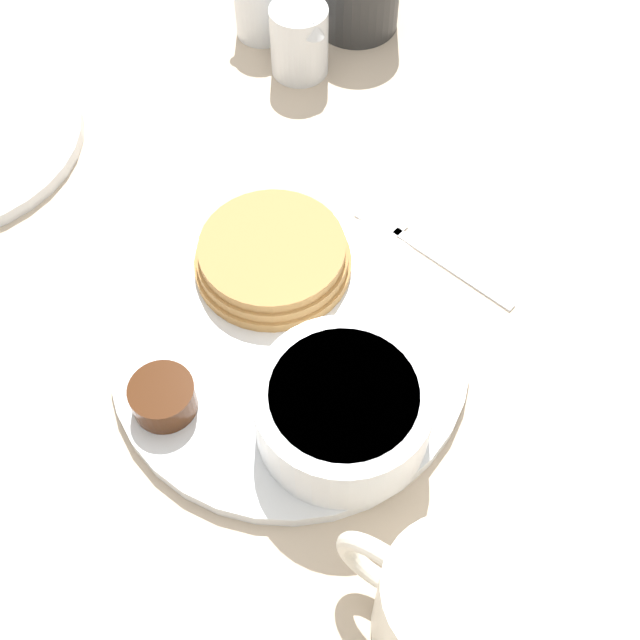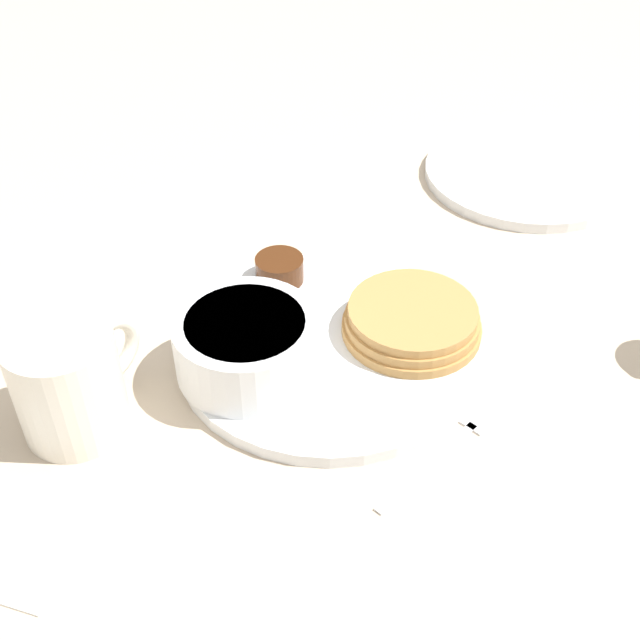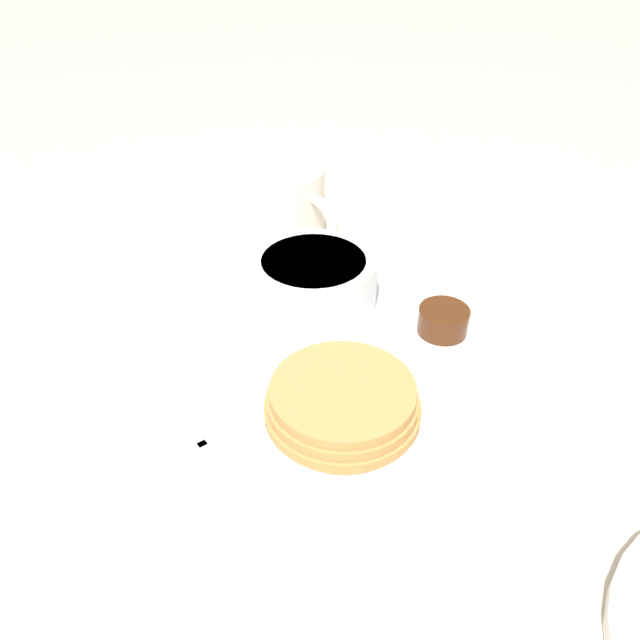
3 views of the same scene
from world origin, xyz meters
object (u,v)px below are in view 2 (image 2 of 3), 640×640
at_px(plate, 328,346).
at_px(bowl, 246,343).
at_px(coffee_mug, 70,381).
at_px(fork, 458,439).

relative_size(plate, bowl, 2.22).
xyz_separation_m(plate, bowl, (0.05, 0.06, 0.03)).
bearing_deg(coffee_mug, plate, -134.45).
height_order(plate, fork, plate).
distance_m(coffee_mug, fork, 0.30).
height_order(plate, bowl, bowl).
bearing_deg(bowl, coffee_mug, 43.33).
distance_m(plate, coffee_mug, 0.22).
relative_size(plate, coffee_mug, 2.30).
distance_m(plate, fork, 0.14).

